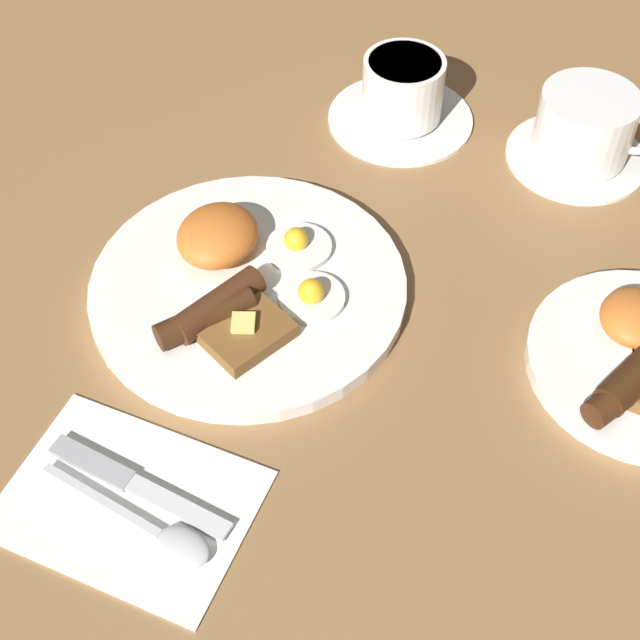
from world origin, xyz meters
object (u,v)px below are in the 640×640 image
Objects in this scene: teacup_far at (584,131)px; spoon at (163,536)px; breakfast_plate_near at (244,283)px; knife at (129,481)px; teacup_near at (403,96)px.

teacup_far is 0.95× the size of spoon.
breakfast_plate_near is 0.21m from knife.
breakfast_plate_near is 0.39m from teacup_far.
teacup_far is (-0.30, 0.25, 0.02)m from breakfast_plate_near.
teacup_near is 0.54m from spoon.
teacup_far reaches higher than teacup_near.
teacup_near is 1.08× the size of teacup_far.
teacup_far reaches higher than breakfast_plate_near.
breakfast_plate_near is at bearing -11.22° from teacup_near.
teacup_far is at bearing 90.86° from teacup_near.
knife is at bearing -26.47° from teacup_far.
teacup_far is at bearing 71.20° from knife.
breakfast_plate_near reaches higher than knife.
teacup_near is at bearing 90.80° from knife.
spoon is at bearing -1.56° from teacup_near.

